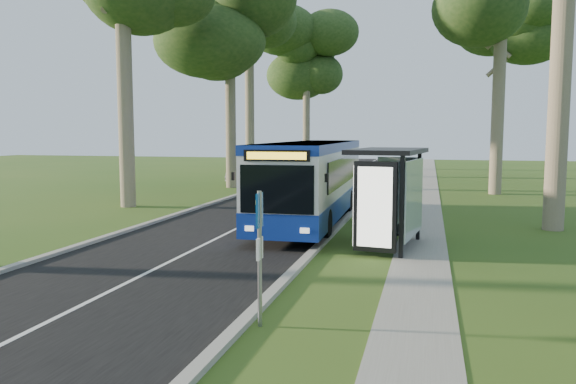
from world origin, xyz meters
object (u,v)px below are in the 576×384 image
at_px(bus_shelter, 392,179).
at_px(litter_bin, 360,211).
at_px(bus_stop_sign, 260,242).
at_px(car_silver, 300,163).
at_px(bus, 313,181).
at_px(car_white, 248,170).

relative_size(bus_shelter, litter_bin, 4.15).
distance_m(bus_stop_sign, litter_bin, 12.25).
height_order(litter_bin, car_silver, car_silver).
height_order(bus, bus_stop_sign, bus).
bearing_deg(litter_bin, bus_stop_sign, -91.46).
xyz_separation_m(litter_bin, car_silver, (-8.64, 27.20, 0.29)).
height_order(bus_stop_sign, car_white, bus_stop_sign).
bearing_deg(litter_bin, car_silver, 107.62).
xyz_separation_m(bus_shelter, car_white, (-11.45, 21.39, -1.29)).
height_order(bus, litter_bin, bus).
distance_m(bus_stop_sign, car_white, 30.17).
relative_size(bus, car_silver, 2.60).
height_order(bus, car_white, bus).
bearing_deg(bus, car_silver, 102.47).
xyz_separation_m(bus_stop_sign, litter_bin, (0.31, 12.20, -1.08)).
bearing_deg(bus_shelter, litter_bin, 114.60).
distance_m(litter_bin, car_white, 19.17).
distance_m(bus, bus_shelter, 5.76).
bearing_deg(bus_stop_sign, bus_shelter, 74.32).
bearing_deg(bus, car_white, 114.50).
bearing_deg(car_white, bus_shelter, -59.33).
relative_size(litter_bin, car_white, 0.18).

